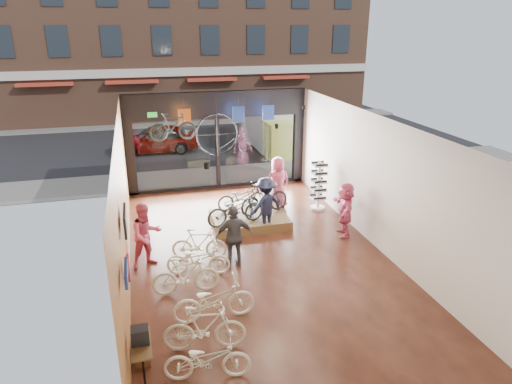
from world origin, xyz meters
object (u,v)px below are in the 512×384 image
object	(u,v)px
box_truck	(277,124)
customer_2	(234,236)
display_bike_right	(241,197)
sunglasses_rack	(319,186)
display_platform	(249,220)
display_bike_mid	(265,198)
customer_4	(278,183)
customer_5	(345,209)
floor_bike_2	(214,300)
customer_1	(146,235)
customer_3	(266,205)
hung_bike	(173,127)
floor_bike_3	(186,275)
penny_farthing	(226,135)
floor_bike_4	(198,259)
street_car	(157,139)
floor_bike_5	(199,244)
display_bike_left	(236,209)
floor_bike_1	(204,328)
floor_bike_0	(207,359)

from	to	relation	value
box_truck	customer_2	xyz separation A→B (m)	(-4.73, -11.42, -0.43)
display_bike_right	sunglasses_rack	xyz separation A→B (m)	(2.77, 0.02, 0.13)
customer_2	display_platform	bearing A→B (deg)	-111.83
display_bike_mid	customer_4	xyz separation A→B (m)	(0.80, 1.10, 0.09)
customer_5	sunglasses_rack	world-z (taller)	sunglasses_rack
floor_bike_2	customer_2	bearing A→B (deg)	-24.31
display_bike_mid	customer_1	xyz separation A→B (m)	(-3.83, -2.01, 0.07)
display_bike_mid	customer_2	world-z (taller)	customer_2
box_truck	customer_3	size ratio (longest dim) A/B	3.77
customer_5	hung_bike	distance (m)	6.30
floor_bike_2	display_bike_right	distance (m)	5.71
customer_4	customer_5	bearing A→B (deg)	110.83
floor_bike_3	display_bike_right	world-z (taller)	display_bike_right
customer_2	customer_5	xyz separation A→B (m)	(3.68, 1.05, -0.03)
floor_bike_3	sunglasses_rack	distance (m)	6.64
customer_4	penny_farthing	distance (m)	2.47
customer_4	display_bike_right	bearing A→B (deg)	16.27
floor_bike_4	display_bike_right	world-z (taller)	display_bike_right
display_bike_mid	customer_3	size ratio (longest dim) A/B	1.00
street_car	floor_bike_5	bearing A→B (deg)	2.17
box_truck	display_bike_left	size ratio (longest dim) A/B	3.58
floor_bike_4	customer_2	distance (m)	1.11
floor_bike_5	customer_3	xyz separation A→B (m)	(2.28, 1.30, 0.43)
floor_bike_2	hung_bike	distance (m)	7.25
customer_2	floor_bike_1	bearing A→B (deg)	67.93
customer_3	customer_4	size ratio (longest dim) A/B	0.96
box_truck	floor_bike_5	xyz separation A→B (m)	(-5.59, -10.78, -0.85)
customer_3	penny_farthing	distance (m)	3.30
floor_bike_4	display_bike_left	bearing A→B (deg)	-20.29
floor_bike_2	penny_farthing	distance (m)	7.42
customer_4	penny_farthing	xyz separation A→B (m)	(-1.63, 0.99, 1.58)
floor_bike_5	customer_4	world-z (taller)	customer_4
customer_2	customer_3	bearing A→B (deg)	-125.72
display_bike_left	customer_3	bearing A→B (deg)	-107.12
display_bike_left	floor_bike_3	bearing A→B (deg)	137.50
floor_bike_2	hung_bike	xyz separation A→B (m)	(-0.12, 6.82, 2.45)
sunglasses_rack	display_platform	bearing A→B (deg)	-175.11
floor_bike_2	display_platform	size ratio (longest dim) A/B	0.76
customer_3	floor_bike_2	bearing A→B (deg)	40.86
floor_bike_1	sunglasses_rack	bearing A→B (deg)	-29.76
display_platform	customer_4	bearing A→B (deg)	41.32
floor_bike_0	display_bike_left	size ratio (longest dim) A/B	0.86
street_car	floor_bike_2	world-z (taller)	street_car
display_platform	display_bike_mid	xyz separation A→B (m)	(0.53, 0.06, 0.68)
street_car	display_bike_right	bearing A→B (deg)	13.64
street_car	box_truck	bearing A→B (deg)	80.60
floor_bike_4	customer_1	world-z (taller)	customer_1
floor_bike_1	customer_2	xyz separation A→B (m)	(1.30, 3.14, 0.38)
floor_bike_0	customer_5	size ratio (longest dim) A/B	0.95
display_platform	hung_bike	distance (m)	4.05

